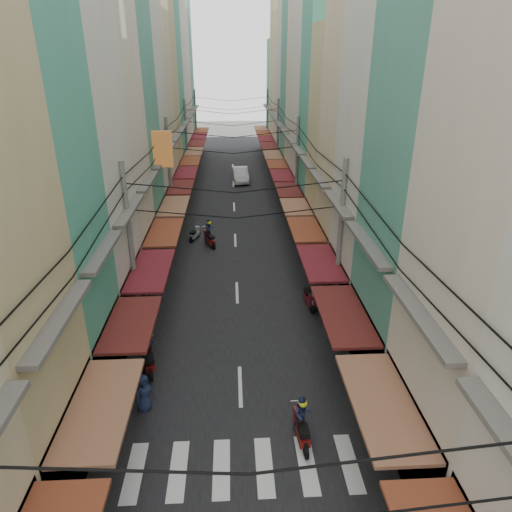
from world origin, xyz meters
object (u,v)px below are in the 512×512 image
object	(u,v)px
traffic_sign	(428,404)
bicycle	(402,379)
market_umbrella	(448,440)
white_car	(241,182)

from	to	relation	value
traffic_sign	bicycle	bearing A→B (deg)	78.43
market_umbrella	traffic_sign	size ratio (longest dim) A/B	0.74
white_car	market_umbrella	bearing A→B (deg)	-85.27
market_umbrella	traffic_sign	world-z (taller)	traffic_sign
bicycle	traffic_sign	size ratio (longest dim) A/B	0.57
white_car	traffic_sign	world-z (taller)	traffic_sign
market_umbrella	white_car	bearing A→B (deg)	97.99
white_car	market_umbrella	xyz separation A→B (m)	(5.32, -37.88, 1.90)
bicycle	traffic_sign	xyz separation A→B (m)	(-0.79, -3.84, 2.12)
white_car	market_umbrella	distance (m)	38.30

